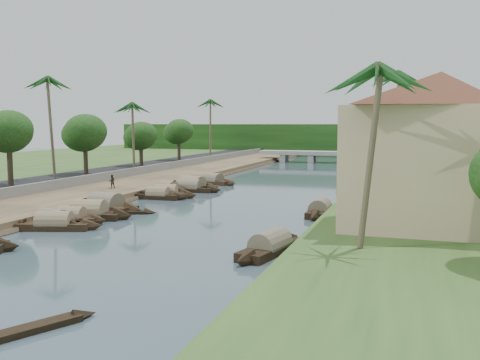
% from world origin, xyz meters
% --- Properties ---
extents(ground, '(220.00, 220.00, 0.00)m').
position_xyz_m(ground, '(0.00, 0.00, 0.00)').
color(ground, '#3C4F5A').
rests_on(ground, ground).
extents(left_bank, '(10.00, 180.00, 0.80)m').
position_xyz_m(left_bank, '(-16.00, 20.00, 0.40)').
color(left_bank, brown).
rests_on(left_bank, ground).
extents(right_bank, '(16.00, 180.00, 1.20)m').
position_xyz_m(right_bank, '(19.00, 20.00, 0.60)').
color(right_bank, '#2C4D1F').
rests_on(right_bank, ground).
extents(road, '(8.00, 180.00, 1.40)m').
position_xyz_m(road, '(-24.50, 20.00, 0.70)').
color(road, black).
rests_on(road, ground).
extents(retaining_wall, '(0.40, 180.00, 1.10)m').
position_xyz_m(retaining_wall, '(-20.20, 20.00, 1.35)').
color(retaining_wall, slate).
rests_on(retaining_wall, left_bank).
extents(treeline, '(120.00, 14.00, 8.00)m').
position_xyz_m(treeline, '(0.00, 100.00, 4.00)').
color(treeline, black).
rests_on(treeline, ground).
extents(bridge, '(28.00, 4.00, 2.40)m').
position_xyz_m(bridge, '(0.00, 72.00, 1.72)').
color(bridge, gray).
rests_on(bridge, ground).
extents(building_near, '(14.85, 14.85, 10.20)m').
position_xyz_m(building_near, '(18.99, -2.00, 6.38)').
color(building_near, '#D1B88C').
rests_on(building_near, right_bank).
extents(building_mid, '(14.11, 14.11, 9.70)m').
position_xyz_m(building_mid, '(19.99, 14.00, 6.13)').
color(building_mid, '#CDA491').
rests_on(building_mid, right_bank).
extents(building_far, '(15.59, 15.59, 10.20)m').
position_xyz_m(building_far, '(18.99, 28.00, 6.38)').
color(building_far, silver).
rests_on(building_far, right_bank).
extents(building_distant, '(12.62, 12.62, 9.20)m').
position_xyz_m(building_distant, '(19.99, 48.00, 5.88)').
color(building_distant, '#D1B88C').
rests_on(building_distant, right_bank).
extents(sampan_2, '(7.71, 3.65, 2.03)m').
position_xyz_m(sampan_2, '(-8.51, -5.22, 0.41)').
color(sampan_2, black).
rests_on(sampan_2, ground).
extents(sampan_3, '(7.37, 3.46, 1.99)m').
position_xyz_m(sampan_3, '(-9.50, -4.17, 0.41)').
color(sampan_3, black).
rests_on(sampan_3, ground).
extents(sampan_4, '(6.54, 2.16, 1.88)m').
position_xyz_m(sampan_4, '(-8.99, -2.47, 0.41)').
color(sampan_4, black).
rests_on(sampan_4, ground).
extents(sampan_5, '(8.02, 3.33, 2.46)m').
position_xyz_m(sampan_5, '(-8.69, -0.32, 0.42)').
color(sampan_5, black).
rests_on(sampan_5, ground).
extents(sampan_6, '(8.82, 3.61, 2.53)m').
position_xyz_m(sampan_6, '(-9.76, 4.00, 0.42)').
color(sampan_6, black).
rests_on(sampan_6, ground).
extents(sampan_7, '(6.86, 1.70, 1.87)m').
position_xyz_m(sampan_7, '(-8.61, 12.36, 0.41)').
color(sampan_7, black).
rests_on(sampan_7, ground).
extents(sampan_8, '(7.21, 3.16, 2.18)m').
position_xyz_m(sampan_8, '(-8.20, 13.41, 0.42)').
color(sampan_8, black).
rests_on(sampan_8, ground).
extents(sampan_9, '(8.43, 1.91, 2.14)m').
position_xyz_m(sampan_9, '(-8.05, 19.32, 0.41)').
color(sampan_9, black).
rests_on(sampan_9, ground).
extents(sampan_10, '(6.74, 3.99, 1.91)m').
position_xyz_m(sampan_10, '(-10.23, 17.98, 0.41)').
color(sampan_10, black).
rests_on(sampan_10, ground).
extents(sampan_11, '(9.17, 4.64, 2.54)m').
position_xyz_m(sampan_11, '(-8.48, 21.14, 0.42)').
color(sampan_11, black).
rests_on(sampan_11, ground).
extents(sampan_12, '(8.74, 5.12, 2.12)m').
position_xyz_m(sampan_12, '(-8.46, 28.03, 0.41)').
color(sampan_12, black).
rests_on(sampan_12, ground).
extents(sampan_13, '(7.75, 3.57, 2.10)m').
position_xyz_m(sampan_13, '(-10.22, 28.27, 0.41)').
color(sampan_13, black).
rests_on(sampan_13, ground).
extents(sampan_14, '(3.30, 8.60, 2.07)m').
position_xyz_m(sampan_14, '(9.15, -7.34, 0.41)').
color(sampan_14, black).
rests_on(sampan_14, ground).
extents(sampan_15, '(1.84, 7.66, 2.07)m').
position_xyz_m(sampan_15, '(9.71, 7.73, 0.41)').
color(sampan_15, black).
rests_on(sampan_15, ground).
extents(sampan_16, '(3.23, 8.59, 2.08)m').
position_xyz_m(sampan_16, '(10.14, 22.30, 0.41)').
color(sampan_16, black).
rests_on(sampan_16, ground).
extents(canoe_0, '(3.42, 5.57, 0.78)m').
position_xyz_m(canoe_0, '(3.54, -22.67, 0.10)').
color(canoe_0, black).
rests_on(canoe_0, ground).
extents(canoe_1, '(5.58, 2.90, 0.91)m').
position_xyz_m(canoe_1, '(-7.12, 2.80, 0.10)').
color(canoe_1, black).
rests_on(canoe_1, ground).
extents(canoe_2, '(6.07, 3.20, 0.90)m').
position_xyz_m(canoe_2, '(-9.94, 20.01, 0.10)').
color(canoe_2, black).
rests_on(canoe_2, ground).
extents(palm_0, '(3.20, 3.20, 11.38)m').
position_xyz_m(palm_0, '(15.00, -9.33, 10.80)').
color(palm_0, brown).
rests_on(palm_0, ground).
extents(palm_1, '(3.20, 3.20, 9.60)m').
position_xyz_m(palm_1, '(16.00, 4.43, 9.08)').
color(palm_1, brown).
rests_on(palm_1, ground).
extents(palm_2, '(3.20, 3.20, 13.73)m').
position_xyz_m(palm_2, '(15.00, 20.46, 13.06)').
color(palm_2, brown).
rests_on(palm_2, ground).
extents(palm_3, '(3.20, 3.20, 11.29)m').
position_xyz_m(palm_3, '(16.00, 38.09, 10.72)').
color(palm_3, brown).
rests_on(palm_3, ground).
extents(palm_5, '(3.20, 3.20, 13.63)m').
position_xyz_m(palm_5, '(-24.00, 15.15, 13.16)').
color(palm_5, brown).
rests_on(palm_5, ground).
extents(palm_6, '(3.20, 3.20, 11.10)m').
position_xyz_m(palm_6, '(-22.00, 31.00, 10.73)').
color(palm_6, brown).
rests_on(palm_6, ground).
extents(palm_7, '(3.20, 3.20, 10.74)m').
position_xyz_m(palm_7, '(14.00, 53.54, 10.18)').
color(palm_7, brown).
rests_on(palm_7, ground).
extents(palm_8, '(3.20, 3.20, 12.71)m').
position_xyz_m(palm_8, '(-20.50, 58.22, 12.27)').
color(palm_8, brown).
rests_on(palm_8, ground).
extents(tree_2, '(5.04, 5.04, 7.89)m').
position_xyz_m(tree_2, '(-24.00, 7.83, 7.12)').
color(tree_2, '#473828').
rests_on(tree_2, ground).
extents(tree_3, '(5.53, 5.53, 7.72)m').
position_xyz_m(tree_3, '(-24.00, 21.78, 6.78)').
color(tree_3, '#473828').
rests_on(tree_3, ground).
extents(tree_4, '(4.98, 4.98, 6.78)m').
position_xyz_m(tree_4, '(-24.00, 36.89, 6.06)').
color(tree_4, '#473828').
rests_on(tree_4, ground).
extents(tree_5, '(5.09, 5.09, 7.33)m').
position_xyz_m(tree_5, '(-24.00, 51.26, 6.56)').
color(tree_5, '#473828').
rests_on(tree_5, ground).
extents(tree_6, '(4.67, 4.67, 7.20)m').
position_xyz_m(tree_6, '(24.00, 29.25, 6.39)').
color(tree_6, '#473828').
rests_on(tree_6, ground).
extents(person_far, '(0.94, 0.94, 1.54)m').
position_xyz_m(person_far, '(-15.05, 13.61, 1.57)').
color(person_far, '#322C23').
rests_on(person_far, left_bank).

